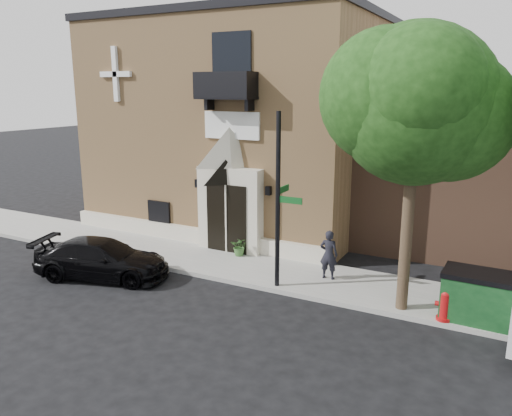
{
  "coord_description": "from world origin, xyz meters",
  "views": [
    {
      "loc": [
        8.47,
        -13.09,
        6.22
      ],
      "look_at": [
        0.51,
        2.0,
        2.13
      ],
      "focal_mm": 35.0,
      "sensor_mm": 36.0,
      "label": 1
    }
  ],
  "objects": [
    {
      "name": "black_sedan",
      "position": [
        -3.51,
        -1.47,
        0.66
      ],
      "size": [
        4.87,
        3.05,
        1.32
      ],
      "primitive_type": "imported",
      "rotation": [
        0.0,
        0.0,
        1.86
      ],
      "color": "black",
      "rests_on": "ground"
    },
    {
      "name": "street_tree_left",
      "position": [
        6.03,
        0.35,
        5.87
      ],
      "size": [
        4.97,
        4.38,
        7.77
      ],
      "color": "#38281C",
      "rests_on": "sidewalk"
    },
    {
      "name": "church",
      "position": [
        -2.99,
        7.95,
        4.63
      ],
      "size": [
        12.2,
        11.01,
        9.3
      ],
      "color": "tan",
      "rests_on": "ground"
    },
    {
      "name": "planter",
      "position": [
        -0.32,
        2.28,
        0.51
      ],
      "size": [
        0.77,
        0.71,
        0.71
      ],
      "primitive_type": "imported",
      "rotation": [
        0.0,
        0.0,
        0.28
      ],
      "color": "#3F6E32",
      "rests_on": "sidewalk"
    },
    {
      "name": "pedestrian_near",
      "position": [
        3.37,
        1.64,
        0.97
      ],
      "size": [
        0.62,
        0.43,
        1.63
      ],
      "primitive_type": "imported",
      "rotation": [
        0.0,
        0.0,
        3.21
      ],
      "color": "black",
      "rests_on": "sidewalk"
    },
    {
      "name": "dumpster",
      "position": [
        8.05,
        0.63,
        0.83
      ],
      "size": [
        2.09,
        1.24,
        1.35
      ],
      "rotation": [
        0.0,
        0.0,
        -0.03
      ],
      "color": "#0E3415",
      "rests_on": "sidewalk"
    },
    {
      "name": "sidewalk",
      "position": [
        1.0,
        1.5,
        0.07
      ],
      "size": [
        42.0,
        3.0,
        0.15
      ],
      "primitive_type": "cube",
      "color": "gray",
      "rests_on": "ground"
    },
    {
      "name": "street_sign",
      "position": [
        2.17,
        0.32,
        2.89
      ],
      "size": [
        0.87,
        0.87,
        5.44
      ],
      "rotation": [
        0.0,
        0.0,
        0.01
      ],
      "color": "black",
      "rests_on": "sidewalk"
    },
    {
      "name": "fire_hydrant",
      "position": [
        7.17,
        0.2,
        0.58
      ],
      "size": [
        0.5,
        0.4,
        0.88
      ],
      "color": "#A50D0F",
      "rests_on": "sidewalk"
    },
    {
      "name": "ground",
      "position": [
        0.0,
        0.0,
        0.0
      ],
      "size": [
        120.0,
        120.0,
        0.0
      ],
      "primitive_type": "plane",
      "color": "black",
      "rests_on": "ground"
    }
  ]
}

